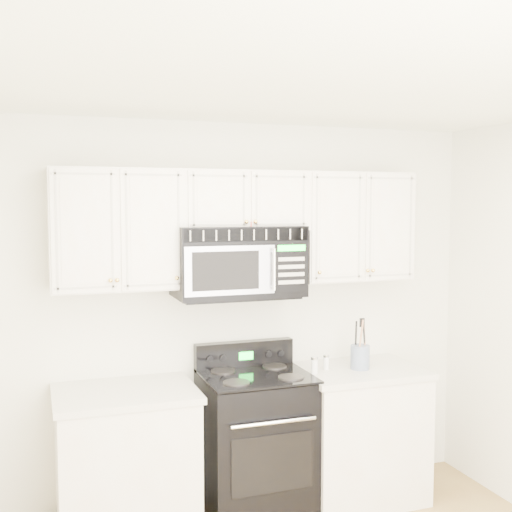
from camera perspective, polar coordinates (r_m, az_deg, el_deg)
name	(u,v)px	position (r m, az deg, el deg)	size (l,w,h in m)	color
room	(354,377)	(2.87, 8.71, -10.60)	(3.51, 3.51, 2.61)	olive
base_cabinet_left	(126,468)	(4.24, -11.45, -17.99)	(0.86, 0.65, 0.92)	silver
base_cabinet_right	(357,437)	(4.71, 9.01, -15.62)	(0.86, 0.65, 0.92)	silver
range	(256,441)	(4.42, 0.01, -16.14)	(0.70, 0.64, 1.10)	black
upper_cabinets	(242,222)	(4.24, -1.27, 3.04)	(2.44, 0.37, 0.75)	silver
microwave	(238,261)	(4.19, -1.62, -0.45)	(0.83, 0.47, 0.46)	black
utensil_crock	(360,356)	(4.51, 9.24, -8.79)	(0.13, 0.13, 0.35)	slate
shaker_salt	(314,365)	(4.37, 5.21, -9.63)	(0.05, 0.05, 0.11)	silver
shaker_pepper	(326,362)	(4.48, 6.26, -9.35)	(0.04, 0.04, 0.10)	silver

